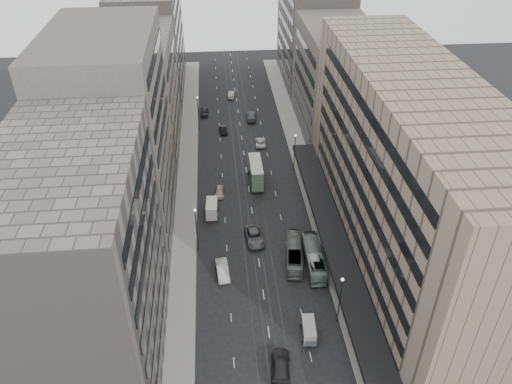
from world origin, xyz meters
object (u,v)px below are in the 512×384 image
object	(u,v)px
vw_microbus	(309,330)
panel_van	(212,208)
sedan_1	(223,270)
sedan_2	(254,236)
bus_near	(314,258)
bus_far	(294,253)
double_decker	(256,172)

from	to	relation	value
vw_microbus	panel_van	size ratio (longest dim) A/B	0.93
sedan_1	sedan_2	distance (m)	9.46
panel_van	sedan_1	xyz separation A→B (m)	(1.38, -15.32, -0.70)
panel_van	bus_near	bearing A→B (deg)	-39.60
sedan_2	bus_near	bearing A→B (deg)	-42.64
vw_microbus	sedan_2	distance (m)	21.34
sedan_1	sedan_2	xyz separation A→B (m)	(5.58, 7.64, 0.01)
bus_near	sedan_2	bearing A→B (deg)	-36.28
bus_near	bus_far	bearing A→B (deg)	-23.84
vw_microbus	sedan_2	xyz separation A→B (m)	(-5.56, 20.60, -0.38)
double_decker	panel_van	xyz separation A→B (m)	(-8.80, -9.99, -0.89)
bus_far	panel_van	distance (m)	18.37
bus_near	double_decker	distance (m)	25.47
panel_van	sedan_1	world-z (taller)	panel_van
bus_near	sedan_2	world-z (taller)	bus_near
double_decker	sedan_1	xyz separation A→B (m)	(-7.42, -25.32, -1.59)
double_decker	bus_far	bearing A→B (deg)	-80.16
bus_near	double_decker	xyz separation A→B (m)	(-6.94, 24.49, 0.93)
bus_near	double_decker	world-z (taller)	double_decker
vw_microbus	double_decker	bearing A→B (deg)	99.71
bus_far	panel_van	xyz separation A→B (m)	(-12.86, 13.13, 0.14)
sedan_2	bus_far	bearing A→B (deg)	-47.56
bus_near	panel_van	size ratio (longest dim) A/B	2.38
bus_far	vw_microbus	distance (m)	15.16
bus_near	vw_microbus	world-z (taller)	bus_near
vw_microbus	panel_van	world-z (taller)	panel_van
bus_far	vw_microbus	size ratio (longest dim) A/B	2.39
bus_far	panel_van	bearing A→B (deg)	-38.00
double_decker	sedan_2	xyz separation A→B (m)	(-1.84, -17.68, -1.57)
double_decker	panel_van	world-z (taller)	double_decker
bus_far	sedan_2	distance (m)	8.04
bus_near	sedan_1	bearing A→B (deg)	4.82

